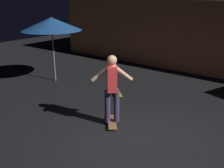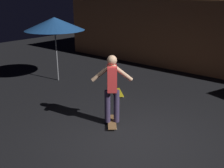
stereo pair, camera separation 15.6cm
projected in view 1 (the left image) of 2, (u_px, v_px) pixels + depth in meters
ground_plane at (137, 141)px, 5.77m from camera, size 28.00×28.00×0.00m
low_building at (205, 32)px, 12.01m from camera, size 13.33×4.18×2.86m
patio_umbrella at (51, 24)px, 9.16m from camera, size 2.10×2.10×2.30m
skateboard_ridden at (112, 122)px, 6.52m from camera, size 0.66×0.72×0.07m
skateboard_spare at (117, 93)px, 8.48m from camera, size 0.72×0.67×0.07m
skater at (112, 85)px, 6.20m from camera, size 0.80×0.71×1.67m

